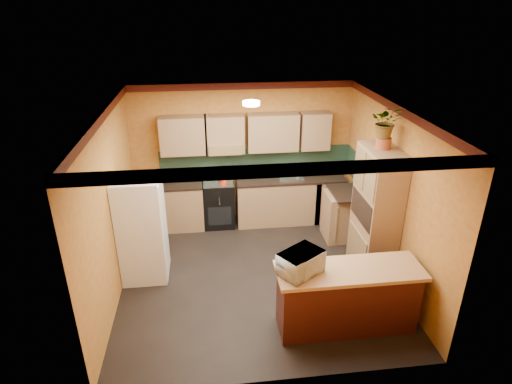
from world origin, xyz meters
TOP-DOWN VIEW (x-y plane):
  - room_shell at (0.02, 0.28)m, footprint 4.24×4.24m
  - base_cabinets_back at (0.12, 1.80)m, footprint 3.65×0.60m
  - countertop_back at (0.12, 1.80)m, footprint 3.65×0.62m
  - stove at (-0.51, 1.80)m, footprint 0.58×0.58m
  - kettle at (-0.41, 1.75)m, footprint 0.22×0.22m
  - sink at (0.89, 1.80)m, footprint 0.48×0.40m
  - base_cabinets_right at (1.80, 1.02)m, footprint 0.60×0.80m
  - countertop_right at (1.80, 1.02)m, footprint 0.62×0.80m
  - fridge at (-1.75, 0.23)m, footprint 0.68×0.66m
  - pantry at (1.85, -0.10)m, footprint 0.48×0.90m
  - fern_pot at (1.85, -0.05)m, footprint 0.22×0.22m
  - fern at (1.85, -0.05)m, footprint 0.52×0.49m
  - breakfast_bar at (1.05, -1.31)m, footprint 1.80×0.55m
  - bar_top at (1.05, -1.31)m, footprint 1.90×0.65m
  - microwave at (0.40, -1.31)m, footprint 0.65×0.61m

SIDE VIEW (x-z plane):
  - base_cabinets_back at x=0.12m, z-range 0.00..0.88m
  - base_cabinets_right at x=1.80m, z-range 0.00..0.88m
  - breakfast_bar at x=1.05m, z-range 0.00..0.88m
  - stove at x=-0.51m, z-range 0.00..0.91m
  - fridge at x=-1.75m, z-range 0.00..1.70m
  - countertop_back at x=0.12m, z-range 0.88..0.92m
  - countertop_right at x=1.80m, z-range 0.88..0.92m
  - bar_top at x=1.05m, z-range 0.88..0.93m
  - sink at x=0.89m, z-range 0.92..0.95m
  - kettle at x=-0.41m, z-range 0.91..1.09m
  - pantry at x=1.85m, z-range 0.00..2.10m
  - microwave at x=0.40m, z-range 0.93..1.23m
  - room_shell at x=0.02m, z-range 0.73..3.45m
  - fern_pot at x=1.85m, z-range 2.10..2.26m
  - fern at x=1.85m, z-range 2.26..2.72m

